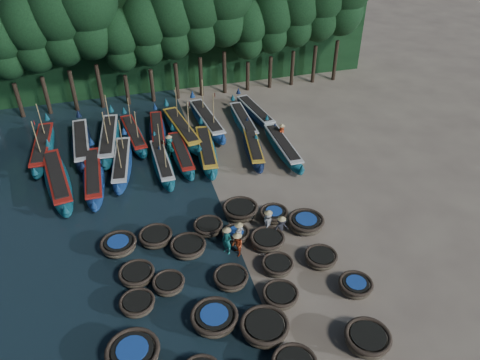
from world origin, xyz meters
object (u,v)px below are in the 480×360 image
object	(u,v)px
coracle_13	(277,265)
coracle_17	(236,235)
coracle_8	(280,296)
fisherman_3	(281,227)
coracle_6	(214,318)
long_boat_10	(82,143)
long_boat_6	(206,150)
long_boat_7	(253,147)
coracle_5	(133,354)
coracle_9	(355,286)
long_boat_8	(283,147)
coracle_7	(265,328)
coracle_10	(137,304)
coracle_23	(240,210)
coracle_15	(137,275)
coracle_4	(367,339)
long_boat_9	(43,148)
fisherman_1	(227,240)
coracle_24	(274,214)
fisherman_2	(237,244)
coracle_14	(321,258)
long_boat_12	(134,135)
long_boat_14	(182,129)
coracle_19	(306,223)
long_boat_2	(94,176)
coracle_20	(119,245)
long_boat_1	(58,180)
coracle_18	(267,240)
coracle_22	(208,227)
long_boat_13	(158,131)
long_boat_15	(207,120)
fisherman_5	(170,146)
coracle_16	(188,247)
coracle_11	(169,284)
long_boat_17	(255,112)
long_boat_16	(243,121)
long_boat_11	(109,139)
fisherman_6	(282,133)
fisherman_4	(239,234)
coracle_12	(231,278)

from	to	relation	value
coracle_13	coracle_17	bearing A→B (deg)	116.46
coracle_8	fisherman_3	world-z (taller)	fisherman_3
coracle_6	long_boat_10	world-z (taller)	long_boat_10
long_boat_6	long_boat_7	size ratio (longest dim) A/B	1.11
coracle_5	coracle_9	world-z (taller)	coracle_5
long_boat_8	coracle_7	bearing A→B (deg)	-113.23
coracle_10	coracle_23	world-z (taller)	coracle_23
coracle_7	coracle_15	size ratio (longest dim) A/B	1.21
coracle_4	long_boat_9	distance (m)	27.16
long_boat_7	coracle_17	bearing A→B (deg)	-104.16
fisherman_1	coracle_24	bearing A→B (deg)	86.22
fisherman_1	fisherman_2	distance (m)	0.63
coracle_7	fisherman_2	bearing A→B (deg)	87.67
long_boat_9	coracle_14	bearing A→B (deg)	-43.98
long_boat_12	long_boat_14	xyz separation A→B (m)	(3.86, -0.31, 0.08)
fisherman_2	fisherman_3	world-z (taller)	fisherman_2
coracle_19	fisherman_2	size ratio (longest dim) A/B	1.34
coracle_23	fisherman_1	distance (m)	3.43
coracle_7	long_boat_2	xyz separation A→B (m)	(-7.48, 15.36, 0.10)
coracle_19	coracle_20	bearing A→B (deg)	173.88
long_boat_1	long_boat_2	xyz separation A→B (m)	(2.41, -0.14, -0.05)
coracle_14	coracle_23	size ratio (longest dim) A/B	0.78
coracle_18	long_boat_1	world-z (taller)	long_boat_1
coracle_24	long_boat_14	world-z (taller)	long_boat_14
coracle_22	long_boat_6	size ratio (longest dim) A/B	0.27
long_boat_13	long_boat_14	bearing A→B (deg)	-7.33
coracle_20	long_boat_10	distance (m)	12.52
coracle_13	long_boat_6	distance (m)	12.83
long_boat_15	fisherman_5	bearing A→B (deg)	-138.64
coracle_16	long_boat_6	bearing A→B (deg)	71.56
coracle_10	coracle_11	size ratio (longest dim) A/B	1.08
coracle_16	long_boat_17	distance (m)	17.46
coracle_6	coracle_9	bearing A→B (deg)	0.13
coracle_24	coracle_17	bearing A→B (deg)	-157.63
coracle_18	long_boat_17	world-z (taller)	long_boat_17
fisherman_1	long_boat_17	bearing A→B (deg)	123.10
fisherman_5	long_boat_14	bearing A→B (deg)	-24.64
coracle_7	long_boat_16	world-z (taller)	long_boat_16
long_boat_11	long_boat_14	xyz separation A→B (m)	(5.81, 0.01, -0.01)
long_boat_11	long_boat_16	world-z (taller)	long_boat_11
coracle_15	coracle_9	bearing A→B (deg)	-20.12
coracle_15	fisherman_6	bearing A→B (deg)	42.96
coracle_19	fisherman_4	bearing A→B (deg)	-176.24
coracle_9	fisherman_3	xyz separation A→B (m)	(-2.31, 5.10, 0.39)
long_boat_10	fisherman_6	size ratio (longest dim) A/B	4.99
long_boat_14	coracle_12	bearing A→B (deg)	-99.57
coracle_13	coracle_19	xyz separation A→B (m)	(2.88, 2.85, 0.09)
coracle_8	long_boat_13	bearing A→B (deg)	101.10
fisherman_3	fisherman_5	world-z (taller)	fisherman_5
long_boat_7	long_boat_13	size ratio (longest dim) A/B	0.98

